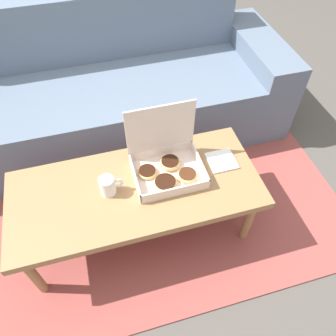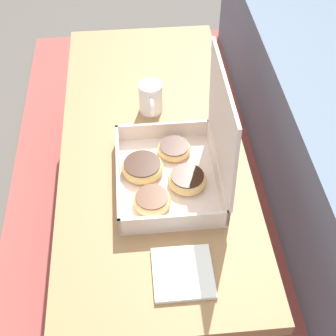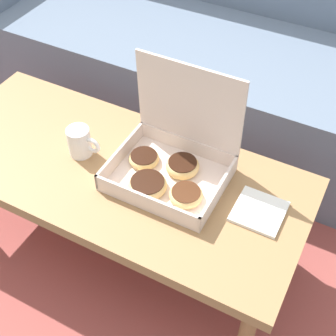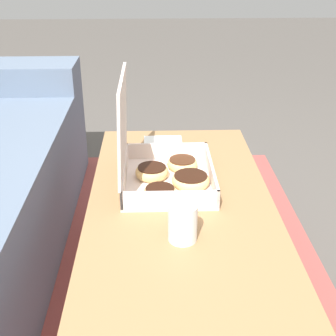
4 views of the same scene
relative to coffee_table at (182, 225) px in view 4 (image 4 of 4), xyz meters
The scene contains 6 objects.
ground_plane 0.36m from the coffee_table, 90.00° to the left, with size 12.00×12.00×0.00m, color #514C47.
area_rug 0.50m from the coffee_table, 90.00° to the left, with size 2.38×1.77×0.01m, color #994742.
coffee_table is the anchor object (origin of this frame).
pastry_box 0.20m from the coffee_table, 16.93° to the left, with size 0.33×0.27×0.33m.
coffee_mug 0.15m from the coffee_table, behind, with size 0.11×0.07×0.10m.
napkin_stack 0.45m from the coffee_table, ahead, with size 0.14×0.14×0.01m.
Camera 4 is at (-1.07, 0.01, 1.06)m, focal length 50.00 mm.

